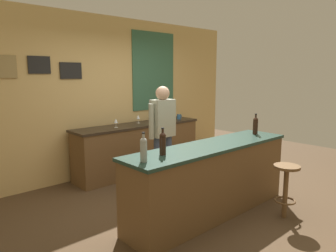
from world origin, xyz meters
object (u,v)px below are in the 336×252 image
(wine_glass_c, at_px, (159,116))
(coffee_mug, at_px, (179,117))
(bar_stool, at_px, (286,182))
(bartender, at_px, (163,131))
(wine_bottle_a, at_px, (144,149))
(wine_bottle_c, at_px, (255,125))
(wine_glass_b, at_px, (138,117))
(wine_bottle_b, at_px, (163,143))
(wine_glass_a, at_px, (116,121))

(wine_glass_c, relative_size, coffee_mug, 1.24)
(bar_stool, distance_m, wine_glass_c, 2.80)
(bartender, distance_m, bar_stool, 1.88)
(bar_stool, bearing_deg, wine_glass_c, 84.47)
(wine_bottle_a, distance_m, wine_bottle_c, 2.14)
(bar_stool, distance_m, wine_bottle_c, 1.02)
(wine_bottle_a, height_order, wine_glass_c, wine_bottle_a)
(wine_bottle_c, bearing_deg, wine_glass_b, 105.12)
(bartender, relative_size, wine_bottle_b, 5.29)
(bartender, height_order, wine_glass_c, bartender)
(wine_bottle_b, xyz_separation_m, wine_glass_a, (0.66, 1.96, -0.05))
(wine_bottle_c, distance_m, wine_glass_c, 2.01)
(coffee_mug, bearing_deg, bar_stool, -105.88)
(bar_stool, xyz_separation_m, wine_bottle_c, (0.41, 0.73, 0.60))
(wine_bottle_c, height_order, wine_glass_a, wine_bottle_c)
(wine_bottle_b, bearing_deg, bar_stool, -27.68)
(wine_bottle_c, xyz_separation_m, wine_glass_a, (-1.14, 1.97, -0.05))
(wine_bottle_c, xyz_separation_m, wine_glass_b, (-0.57, 2.11, -0.05))
(wine_bottle_b, relative_size, wine_glass_b, 1.97)
(wine_bottle_a, xyz_separation_m, wine_glass_c, (1.99, 2.07, -0.05))
(bartender, height_order, wine_glass_b, bartender)
(wine_glass_c, bearing_deg, wine_bottle_a, -133.88)
(wine_bottle_c, relative_size, wine_glass_c, 1.97)
(wine_bottle_c, relative_size, coffee_mug, 2.45)
(bartender, height_order, wine_bottle_b, bartender)
(wine_bottle_a, bearing_deg, wine_bottle_b, 13.43)
(wine_bottle_a, relative_size, wine_glass_a, 1.97)
(wine_glass_b, bearing_deg, bar_stool, -86.73)
(bar_stool, relative_size, wine_bottle_b, 2.22)
(wine_bottle_b, distance_m, wine_glass_c, 2.60)
(wine_glass_a, bearing_deg, wine_bottle_b, -108.74)
(bartender, bearing_deg, bar_stool, -73.54)
(coffee_mug, bearing_deg, wine_glass_b, 172.70)
(wine_glass_b, relative_size, coffee_mug, 1.24)
(bar_stool, relative_size, wine_glass_b, 4.39)
(wine_bottle_a, relative_size, wine_glass_c, 1.97)
(wine_bottle_b, distance_m, wine_glass_a, 2.07)
(coffee_mug, bearing_deg, wine_bottle_b, -137.71)
(wine_glass_b, bearing_deg, wine_glass_c, -13.75)
(wine_bottle_a, xyz_separation_m, wine_glass_b, (1.56, 2.17, -0.05))
(bar_stool, distance_m, coffee_mug, 2.86)
(wine_bottle_a, xyz_separation_m, wine_bottle_c, (2.13, 0.07, 0.00))
(wine_bottle_c, xyz_separation_m, coffee_mug, (0.36, 1.99, -0.11))
(coffee_mug, bearing_deg, wine_glass_a, -179.31)
(wine_bottle_a, distance_m, wine_glass_a, 2.26)
(wine_bottle_a, height_order, wine_bottle_b, same)
(bartender, bearing_deg, wine_glass_c, 51.60)
(wine_glass_a, xyz_separation_m, wine_glass_c, (1.00, 0.03, 0.00))
(bar_stool, height_order, wine_bottle_b, wine_bottle_b)
(wine_glass_a, bearing_deg, coffee_mug, 0.69)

